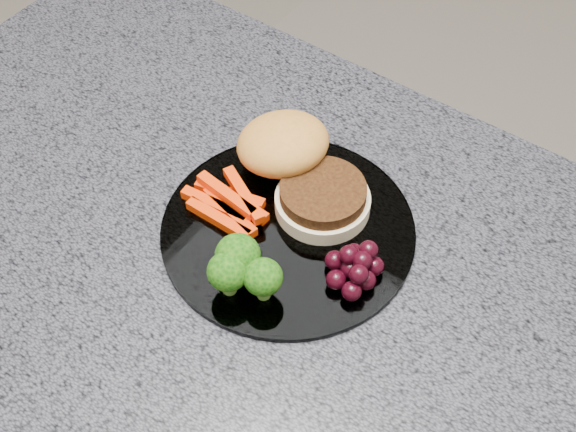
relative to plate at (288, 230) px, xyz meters
The scene contains 6 objects.
countertop 0.11m from the plate, 20.86° to the right, with size 1.20×0.60×0.04m, color #4C4D56.
plate is the anchor object (origin of this frame).
burger 0.07m from the plate, 117.38° to the left, with size 0.19×0.15×0.05m.
carrot_sticks 0.07m from the plate, 168.32° to the right, with size 0.10×0.06×0.02m.
broccoli 0.09m from the plate, 86.87° to the right, with size 0.07×0.06×0.05m.
grape_bunch 0.09m from the plate, ahead, with size 0.06×0.06×0.03m.
Camera 1 is at (0.19, -0.37, 1.55)m, focal length 50.00 mm.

